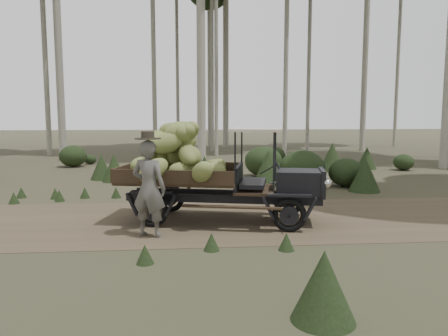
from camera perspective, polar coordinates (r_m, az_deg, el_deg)
The scene contains 5 objects.
ground at distance 9.41m, azimuth -7.56°, elevation -6.86°, with size 120.00×120.00×0.00m, color #473D2B.
dirt_track at distance 9.40m, azimuth -7.56°, elevation -6.84°, with size 70.00×4.00×0.01m, color brown.
banana_truck at distance 9.18m, azimuth -3.71°, elevation 0.97°, with size 4.48×2.43×2.19m.
farmer at distance 8.10m, azimuth -9.79°, elevation -2.50°, with size 0.77×0.64×1.94m.
undergrowth at distance 12.11m, azimuth -1.34°, elevation -1.25°, with size 20.60×24.11×1.34m.
Camera 1 is at (0.42, -9.13, 2.22)m, focal length 35.00 mm.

